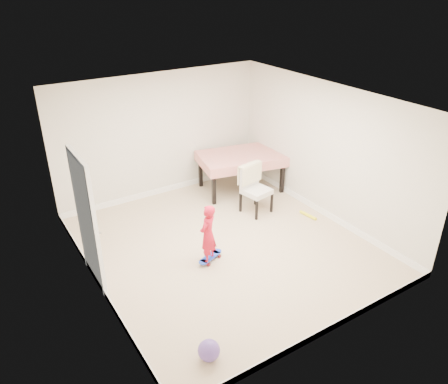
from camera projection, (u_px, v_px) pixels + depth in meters
ground at (225, 246)px, 7.71m from camera, size 5.00×5.00×0.00m
ceiling at (226, 102)px, 6.55m from camera, size 4.50×5.00×0.04m
wall_back at (161, 136)px, 9.00m from camera, size 4.50×0.04×2.60m
wall_front at (336, 253)px, 5.26m from camera, size 4.50×0.04×2.60m
wall_left at (90, 216)px, 6.06m from camera, size 0.04×5.00×2.60m
wall_right at (325, 152)px, 8.19m from camera, size 0.04×5.00×2.60m
door at (87, 223)px, 6.41m from camera, size 0.11×0.94×2.11m
baseboard_back at (164, 190)px, 9.56m from camera, size 4.50×0.02×0.12m
baseboard_front at (326, 330)px, 5.81m from camera, size 4.50×0.02×0.12m
baseboard_left at (101, 287)px, 6.61m from camera, size 0.02×5.00×0.12m
baseboard_right at (319, 210)px, 8.76m from camera, size 0.02×5.00×0.12m
dining_table at (241, 172)px, 9.54m from camera, size 1.95×1.45×0.83m
dining_chair at (257, 190)px, 8.58m from camera, size 0.64×0.71×0.99m
skateboard at (210, 258)px, 7.31m from camera, size 0.57×0.37×0.08m
child at (208, 236)px, 7.03m from camera, size 0.45×0.41×1.04m
balloon at (209, 350)px, 5.40m from camera, size 0.28×0.28×0.28m
foam_toy at (308, 215)px, 8.61m from camera, size 0.11×0.40×0.06m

